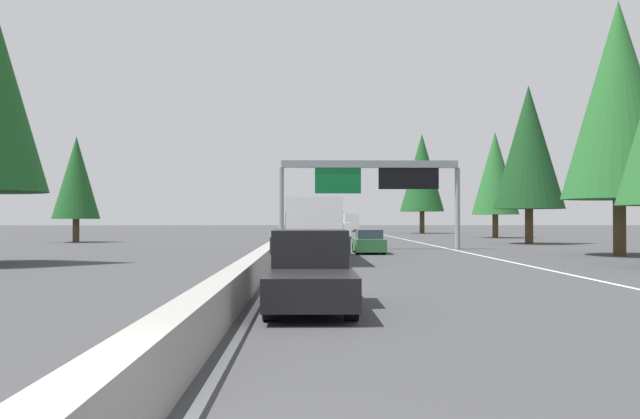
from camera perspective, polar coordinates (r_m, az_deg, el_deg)
The scene contains 16 objects.
ground_plane at distance 65.74m, azimuth -2.38°, elevation -2.62°, with size 320.00×320.00×0.00m, color #38383A.
median_barrier at distance 85.72m, azimuth -2.27°, elevation -1.88°, with size 180.00×0.56×0.90m, color gray.
shoulder_stripe_right at distance 76.38m, azimuth 6.48°, elevation -2.35°, with size 160.00×0.16×0.01m, color silver.
shoulder_stripe_median at distance 75.73m, azimuth -2.02°, elevation -2.37°, with size 160.00×0.16×0.01m, color silver.
sign_gantry_overhead at distance 48.46m, azimuth 4.31°, elevation 2.54°, with size 0.50×12.68×6.19m.
pickup_near_center at distance 16.83m, azimuth -0.82°, elevation -4.95°, with size 5.60×2.00×1.86m.
bus_far_right at distance 35.98m, azimuth -0.56°, elevation -1.44°, with size 11.50×2.55×3.10m.
minivan_far_left at distance 76.11m, azimuth 1.75°, elevation -1.65°, with size 5.00×1.95×1.69m.
sedan_far_center at distance 117.03m, azimuth 0.79°, elevation -1.47°, with size 4.40×1.80×1.47m.
box_truck_distant_b at distance 116.59m, azimuth 2.50°, elevation -1.01°, with size 8.50×2.40×2.95m.
sedan_mid_left at distance 42.89m, azimuth 4.02°, elevation -2.70°, with size 4.40×1.80×1.47m.
conifer_right_near at distance 44.28m, azimuth 23.37°, elevation 8.29°, with size 6.55×6.55×14.89m.
conifer_right_mid at distance 61.90m, azimuth 16.80°, elevation 4.93°, with size 5.96×5.96×13.54m.
conifer_right_far at distance 79.90m, azimuth 14.22°, elevation 2.91°, with size 5.22×5.22×11.86m.
conifer_right_distant at distance 102.02m, azimuth 8.39°, elevation 3.02°, with size 6.40×6.40×14.54m.
conifer_left_near at distance 66.67m, azimuth -19.42°, elevation 2.47°, with size 4.24×4.24×9.63m.
Camera 1 is at (-5.69, -1.49, 2.15)m, focal length 38.89 mm.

